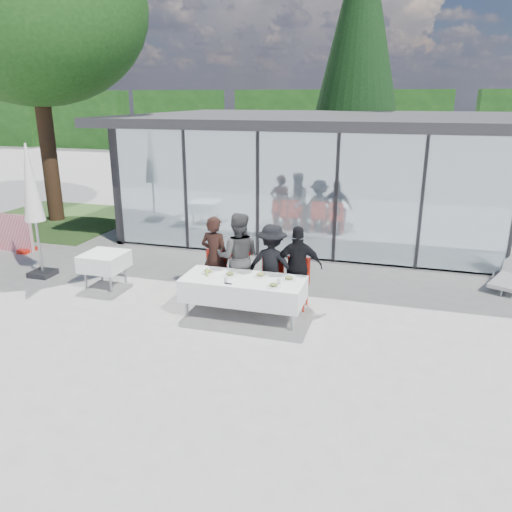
% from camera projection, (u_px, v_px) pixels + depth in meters
% --- Properties ---
extents(ground, '(90.00, 90.00, 0.00)m').
position_uv_depth(ground, '(244.00, 326.00, 8.96)').
color(ground, '#9F9C97').
rests_on(ground, ground).
extents(pavilion, '(14.80, 8.80, 3.44)m').
position_uv_depth(pavilion, '(387.00, 158.00, 15.23)').
color(pavilion, gray).
rests_on(pavilion, ground).
extents(treeline, '(62.50, 2.00, 4.40)m').
position_uv_depth(treeline, '(339.00, 123.00, 34.41)').
color(treeline, '#153A12').
rests_on(treeline, ground).
extents(dining_table, '(2.26, 0.96, 0.75)m').
position_uv_depth(dining_table, '(243.00, 289.00, 9.24)').
color(dining_table, white).
rests_on(dining_table, ground).
extents(diner_a, '(0.71, 0.71, 1.70)m').
position_uv_depth(diner_a, '(215.00, 257.00, 10.07)').
color(diner_a, black).
rests_on(diner_a, ground).
extents(diner_chair_a, '(0.44, 0.44, 0.97)m').
position_uv_depth(diner_chair_a, '(215.00, 272.00, 10.15)').
color(diner_chair_a, red).
rests_on(diner_chair_a, ground).
extents(diner_b, '(1.03, 1.03, 1.79)m').
position_uv_depth(diner_b, '(238.00, 257.00, 9.92)').
color(diner_b, '#4A4A4A').
rests_on(diner_b, ground).
extents(diner_chair_b, '(0.44, 0.44, 0.97)m').
position_uv_depth(diner_chair_b, '(238.00, 274.00, 10.02)').
color(diner_chair_b, red).
rests_on(diner_chair_b, ground).
extents(diner_c, '(1.10, 1.10, 1.61)m').
position_uv_depth(diner_c, '(272.00, 264.00, 9.76)').
color(diner_c, black).
rests_on(diner_c, ground).
extents(diner_chair_c, '(0.44, 0.44, 0.97)m').
position_uv_depth(diner_chair_c, '(272.00, 277.00, 9.83)').
color(diner_chair_c, red).
rests_on(diner_chair_c, ground).
extents(diner_d, '(1.13, 1.13, 1.61)m').
position_uv_depth(diner_d, '(298.00, 267.00, 9.62)').
color(diner_d, black).
rests_on(diner_d, ground).
extents(diner_chair_d, '(0.44, 0.44, 0.97)m').
position_uv_depth(diner_chair_d, '(298.00, 280.00, 9.69)').
color(diner_chair_d, red).
rests_on(diner_chair_d, ground).
extents(plate_a, '(0.27, 0.27, 0.07)m').
position_uv_depth(plate_a, '(208.00, 271.00, 9.46)').
color(plate_a, white).
rests_on(plate_a, dining_table).
extents(plate_b, '(0.27, 0.27, 0.07)m').
position_uv_depth(plate_b, '(230.00, 274.00, 9.31)').
color(plate_b, white).
rests_on(plate_b, dining_table).
extents(plate_c, '(0.27, 0.27, 0.07)m').
position_uv_depth(plate_c, '(261.00, 275.00, 9.28)').
color(plate_c, white).
rests_on(plate_c, dining_table).
extents(plate_d, '(0.27, 0.27, 0.07)m').
position_uv_depth(plate_d, '(289.00, 278.00, 9.09)').
color(plate_d, white).
rests_on(plate_d, dining_table).
extents(plate_extra, '(0.27, 0.27, 0.07)m').
position_uv_depth(plate_extra, '(274.00, 285.00, 8.76)').
color(plate_extra, white).
rests_on(plate_extra, dining_table).
extents(juice_bottle, '(0.06, 0.06, 0.14)m').
position_uv_depth(juice_bottle, '(207.00, 272.00, 9.29)').
color(juice_bottle, '#9BC351').
rests_on(juice_bottle, dining_table).
extents(drinking_glasses, '(1.01, 0.27, 0.10)m').
position_uv_depth(drinking_glasses, '(252.00, 281.00, 8.92)').
color(drinking_glasses, silver).
rests_on(drinking_glasses, dining_table).
extents(folded_eyeglasses, '(0.14, 0.03, 0.01)m').
position_uv_depth(folded_eyeglasses, '(228.00, 284.00, 8.90)').
color(folded_eyeglasses, black).
rests_on(folded_eyeglasses, dining_table).
extents(spare_table_left, '(0.86, 0.86, 0.74)m').
position_uv_depth(spare_table_left, '(104.00, 262.00, 10.73)').
color(spare_table_left, white).
rests_on(spare_table_left, ground).
extents(market_umbrella, '(0.50, 0.50, 3.00)m').
position_uv_depth(market_umbrella, '(32.00, 192.00, 10.90)').
color(market_umbrella, black).
rests_on(market_umbrella, ground).
extents(deciduous_tree, '(7.04, 6.40, 9.38)m').
position_uv_depth(deciduous_tree, '(30.00, 7.00, 14.74)').
color(deciduous_tree, '#382316').
rests_on(deciduous_tree, ground).
extents(conifer_tree, '(4.00, 4.00, 10.50)m').
position_uv_depth(conifer_tree, '(360.00, 40.00, 18.88)').
color(conifer_tree, '#382316').
rests_on(conifer_tree, ground).
extents(grass_patch, '(5.00, 5.00, 0.02)m').
position_uv_depth(grass_patch, '(57.00, 220.00, 16.71)').
color(grass_patch, '#385926').
rests_on(grass_patch, ground).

